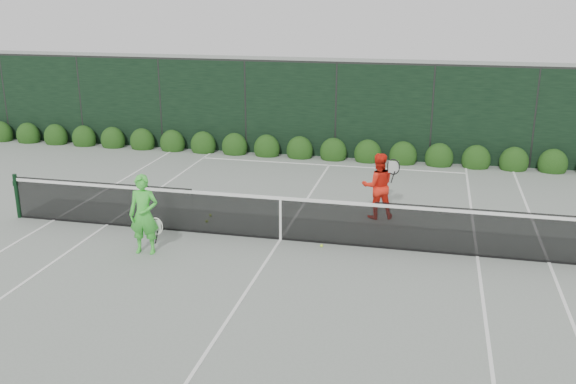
# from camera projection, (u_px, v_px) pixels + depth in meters

# --- Properties ---
(ground) EXTENTS (80.00, 80.00, 0.00)m
(ground) POSITION_uv_depth(u_px,v_px,m) (281.00, 240.00, 13.90)
(ground) COLOR gray
(ground) RESTS_ON ground
(tennis_net) EXTENTS (12.90, 0.10, 1.07)m
(tennis_net) POSITION_uv_depth(u_px,v_px,m) (279.00, 217.00, 13.74)
(tennis_net) COLOR #103219
(tennis_net) RESTS_ON ground
(player_woman) EXTENTS (0.67, 0.46, 1.66)m
(player_woman) POSITION_uv_depth(u_px,v_px,m) (144.00, 215.00, 12.98)
(player_woman) COLOR #42D03D
(player_woman) RESTS_ON ground
(player_man) EXTENTS (0.95, 0.79, 1.57)m
(player_man) POSITION_uv_depth(u_px,v_px,m) (378.00, 186.00, 15.04)
(player_man) COLOR red
(player_man) RESTS_ON ground
(court_lines) EXTENTS (11.03, 23.83, 0.01)m
(court_lines) POSITION_uv_depth(u_px,v_px,m) (281.00, 239.00, 13.90)
(court_lines) COLOR white
(court_lines) RESTS_ON ground
(windscreen_fence) EXTENTS (32.00, 21.07, 3.06)m
(windscreen_fence) POSITION_uv_depth(u_px,v_px,m) (243.00, 214.00, 10.93)
(windscreen_fence) COLOR black
(windscreen_fence) RESTS_ON ground
(hedge_row) EXTENTS (31.66, 0.65, 0.94)m
(hedge_row) POSITION_uv_depth(u_px,v_px,m) (333.00, 152.00, 20.48)
(hedge_row) COLOR black
(hedge_row) RESTS_ON ground
(tennis_balls) EXTENTS (3.00, 1.36, 0.07)m
(tennis_balls) POSITION_uv_depth(u_px,v_px,m) (243.00, 227.00, 14.57)
(tennis_balls) COLOR #BAEA34
(tennis_balls) RESTS_ON ground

